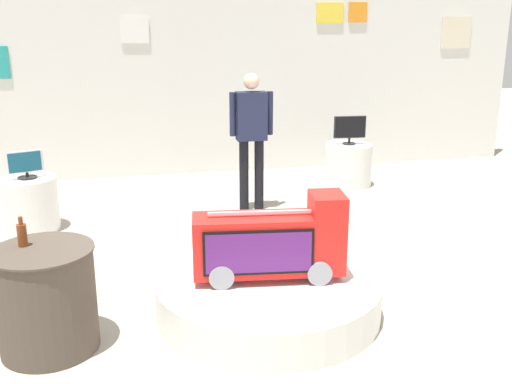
{
  "coord_description": "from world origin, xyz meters",
  "views": [
    {
      "loc": [
        -1.35,
        -4.52,
        2.38
      ],
      "look_at": [
        -0.16,
        0.7,
        0.83
      ],
      "focal_mm": 41.15,
      "sensor_mm": 36.0,
      "label": 1
    }
  ],
  "objects_px": {
    "display_pedestal_left_rear": "(31,204)",
    "bottle_on_side_table": "(22,234)",
    "side_table_round": "(46,299)",
    "novelty_firetruck_tv": "(272,244)",
    "main_display_pedestal": "(268,295)",
    "shopper_browsing_near_truck": "(251,131)",
    "tv_on_left_rear": "(26,165)",
    "display_pedestal_center_rear": "(348,165)",
    "tv_on_center_rear": "(350,129)"
  },
  "relations": [
    {
      "from": "side_table_round",
      "to": "shopper_browsing_near_truck",
      "type": "xyz_separation_m",
      "value": [
        2.22,
        3.0,
        0.64
      ]
    },
    {
      "from": "novelty_firetruck_tv",
      "to": "tv_on_left_rear",
      "type": "xyz_separation_m",
      "value": [
        -2.27,
        2.64,
        0.18
      ]
    },
    {
      "from": "main_display_pedestal",
      "to": "novelty_firetruck_tv",
      "type": "height_order",
      "value": "novelty_firetruck_tv"
    },
    {
      "from": "novelty_firetruck_tv",
      "to": "display_pedestal_left_rear",
      "type": "height_order",
      "value": "novelty_firetruck_tv"
    },
    {
      "from": "display_pedestal_left_rear",
      "to": "bottle_on_side_table",
      "type": "height_order",
      "value": "bottle_on_side_table"
    },
    {
      "from": "tv_on_left_rear",
      "to": "side_table_round",
      "type": "xyz_separation_m",
      "value": [
        0.5,
        -2.82,
        -0.39
      ]
    },
    {
      "from": "bottle_on_side_table",
      "to": "novelty_firetruck_tv",
      "type": "bearing_deg",
      "value": 2.63
    },
    {
      "from": "bottle_on_side_table",
      "to": "shopper_browsing_near_truck",
      "type": "distance_m",
      "value": 3.74
    },
    {
      "from": "display_pedestal_center_rear",
      "to": "shopper_browsing_near_truck",
      "type": "bearing_deg",
      "value": -152.87
    },
    {
      "from": "tv_on_left_rear",
      "to": "tv_on_center_rear",
      "type": "distance_m",
      "value": 4.51
    },
    {
      "from": "display_pedestal_left_rear",
      "to": "novelty_firetruck_tv",
      "type": "bearing_deg",
      "value": -49.42
    },
    {
      "from": "novelty_firetruck_tv",
      "to": "tv_on_left_rear",
      "type": "height_order",
      "value": "novelty_firetruck_tv"
    },
    {
      "from": "display_pedestal_left_rear",
      "to": "side_table_round",
      "type": "height_order",
      "value": "side_table_round"
    },
    {
      "from": "novelty_firetruck_tv",
      "to": "side_table_round",
      "type": "height_order",
      "value": "novelty_firetruck_tv"
    },
    {
      "from": "bottle_on_side_table",
      "to": "main_display_pedestal",
      "type": "bearing_deg",
      "value": 2.97
    },
    {
      "from": "display_pedestal_left_rear",
      "to": "bottle_on_side_table",
      "type": "xyz_separation_m",
      "value": [
        0.36,
        -2.73,
        0.58
      ]
    },
    {
      "from": "tv_on_center_rear",
      "to": "display_pedestal_left_rear",
      "type": "bearing_deg",
      "value": -166.85
    },
    {
      "from": "tv_on_center_rear",
      "to": "bottle_on_side_table",
      "type": "bearing_deg",
      "value": -136.99
    },
    {
      "from": "display_pedestal_center_rear",
      "to": "shopper_browsing_near_truck",
      "type": "relative_size",
      "value": 0.39
    },
    {
      "from": "novelty_firetruck_tv",
      "to": "tv_on_left_rear",
      "type": "bearing_deg",
      "value": 130.64
    },
    {
      "from": "tv_on_left_rear",
      "to": "side_table_round",
      "type": "bearing_deg",
      "value": -80.04
    },
    {
      "from": "display_pedestal_center_rear",
      "to": "tv_on_center_rear",
      "type": "height_order",
      "value": "tv_on_center_rear"
    },
    {
      "from": "display_pedestal_left_rear",
      "to": "display_pedestal_center_rear",
      "type": "relative_size",
      "value": 0.92
    },
    {
      "from": "display_pedestal_left_rear",
      "to": "shopper_browsing_near_truck",
      "type": "xyz_separation_m",
      "value": [
        2.71,
        0.17,
        0.73
      ]
    },
    {
      "from": "bottle_on_side_table",
      "to": "tv_on_left_rear",
      "type": "bearing_deg",
      "value": 97.56
    },
    {
      "from": "tv_on_left_rear",
      "to": "display_pedestal_center_rear",
      "type": "bearing_deg",
      "value": 13.25
    },
    {
      "from": "main_display_pedestal",
      "to": "display_pedestal_center_rear",
      "type": "height_order",
      "value": "display_pedestal_center_rear"
    },
    {
      "from": "novelty_firetruck_tv",
      "to": "display_pedestal_center_rear",
      "type": "xyz_separation_m",
      "value": [
        2.13,
        3.68,
        -0.3
      ]
    },
    {
      "from": "tv_on_left_rear",
      "to": "bottle_on_side_table",
      "type": "xyz_separation_m",
      "value": [
        0.36,
        -2.73,
        0.1
      ]
    },
    {
      "from": "main_display_pedestal",
      "to": "bottle_on_side_table",
      "type": "relative_size",
      "value": 8.37
    },
    {
      "from": "tv_on_left_rear",
      "to": "side_table_round",
      "type": "height_order",
      "value": "tv_on_left_rear"
    },
    {
      "from": "display_pedestal_left_rear",
      "to": "side_table_round",
      "type": "distance_m",
      "value": 2.87
    },
    {
      "from": "main_display_pedestal",
      "to": "shopper_browsing_near_truck",
      "type": "relative_size",
      "value": 1.07
    },
    {
      "from": "main_display_pedestal",
      "to": "bottle_on_side_table",
      "type": "height_order",
      "value": "bottle_on_side_table"
    },
    {
      "from": "shopper_browsing_near_truck",
      "to": "side_table_round",
      "type": "bearing_deg",
      "value": -126.51
    },
    {
      "from": "display_pedestal_center_rear",
      "to": "bottle_on_side_table",
      "type": "distance_m",
      "value": 5.54
    },
    {
      "from": "tv_on_left_rear",
      "to": "bottle_on_side_table",
      "type": "relative_size",
      "value": 1.7
    },
    {
      "from": "display_pedestal_left_rear",
      "to": "shopper_browsing_near_truck",
      "type": "relative_size",
      "value": 0.36
    },
    {
      "from": "side_table_round",
      "to": "tv_on_center_rear",
      "type": "bearing_deg",
      "value": 44.67
    },
    {
      "from": "tv_on_center_rear",
      "to": "shopper_browsing_near_truck",
      "type": "distance_m",
      "value": 1.89
    },
    {
      "from": "main_display_pedestal",
      "to": "side_table_round",
      "type": "height_order",
      "value": "side_table_round"
    },
    {
      "from": "display_pedestal_left_rear",
      "to": "tv_on_left_rear",
      "type": "xyz_separation_m",
      "value": [
        -0.0,
        -0.0,
        0.48
      ]
    },
    {
      "from": "novelty_firetruck_tv",
      "to": "display_pedestal_center_rear",
      "type": "height_order",
      "value": "novelty_firetruck_tv"
    },
    {
      "from": "bottle_on_side_table",
      "to": "display_pedestal_left_rear",
      "type": "bearing_deg",
      "value": 97.52
    },
    {
      "from": "side_table_round",
      "to": "novelty_firetruck_tv",
      "type": "bearing_deg",
      "value": 5.84
    },
    {
      "from": "display_pedestal_center_rear",
      "to": "bottle_on_side_table",
      "type": "relative_size",
      "value": 3.09
    },
    {
      "from": "novelty_firetruck_tv",
      "to": "tv_on_center_rear",
      "type": "xyz_separation_m",
      "value": [
        2.13,
        3.67,
        0.25
      ]
    },
    {
      "from": "main_display_pedestal",
      "to": "display_pedestal_center_rear",
      "type": "xyz_separation_m",
      "value": [
        2.15,
        3.67,
        0.16
      ]
    },
    {
      "from": "novelty_firetruck_tv",
      "to": "bottle_on_side_table",
      "type": "distance_m",
      "value": 1.93
    },
    {
      "from": "main_display_pedestal",
      "to": "side_table_round",
      "type": "xyz_separation_m",
      "value": [
        -1.75,
        -0.19,
        0.25
      ]
    }
  ]
}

